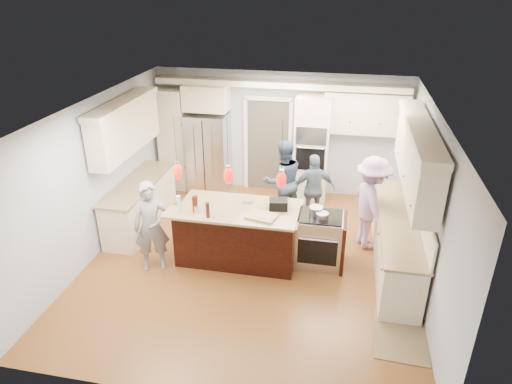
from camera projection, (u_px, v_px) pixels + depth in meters
ground_plane at (252, 259)px, 8.00m from camera, size 6.00×6.00×0.00m
room_shell at (252, 163)px, 7.22m from camera, size 5.54×6.04×2.72m
refrigerator at (208, 153)px, 10.23m from camera, size 0.90×0.70×1.80m
oven_column at (312, 149)px, 9.73m from camera, size 0.72×0.69×2.30m
back_upper_cabinets at (244, 120)px, 9.86m from camera, size 5.30×0.61×2.54m
right_counter_run at (403, 211)px, 7.38m from camera, size 0.64×3.10×2.51m
left_cabinets at (135, 176)px, 8.69m from camera, size 0.64×2.30×2.51m
kitchen_island at (239, 232)px, 7.90m from camera, size 2.10×1.46×1.12m
island_range at (321, 240)px, 7.73m from camera, size 0.82×0.71×0.92m
pendant_lights at (228, 175)px, 6.82m from camera, size 1.75×0.15×1.03m
person_bar_end at (151, 227)px, 7.46m from camera, size 0.67×0.56×1.58m
person_far_left at (283, 181)px, 9.01m from camera, size 1.02×0.95×1.68m
person_far_right at (314, 189)px, 8.95m from camera, size 0.90×0.57×1.43m
person_range_side at (371, 203)px, 8.06m from camera, size 1.00×1.27×1.73m
floor_rug at (401, 335)px, 6.31m from camera, size 0.77×1.08×0.01m
water_bottle at (179, 204)px, 7.17m from camera, size 0.07×0.07×0.28m
beer_bottle_a at (194, 204)px, 7.18m from camera, size 0.08×0.08×0.27m
beer_bottle_b at (208, 210)px, 7.01m from camera, size 0.07×0.07×0.25m
beer_bottle_c at (196, 203)px, 7.22m from camera, size 0.07×0.07×0.26m
drink_can at (197, 210)px, 7.15m from camera, size 0.09×0.09×0.13m
cutting_board at (262, 216)px, 7.06m from camera, size 0.52×0.43×0.04m
pot_large at (316, 210)px, 7.55m from camera, size 0.23×0.23×0.13m
pot_small at (322, 216)px, 7.42m from camera, size 0.21×0.21×0.10m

